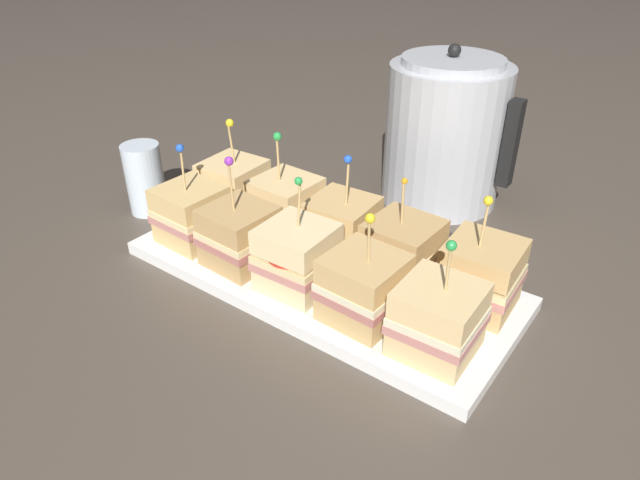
% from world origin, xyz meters
% --- Properties ---
extents(ground_plane, '(6.00, 6.00, 0.00)m').
position_xyz_m(ground_plane, '(0.00, 0.00, 0.00)').
color(ground_plane, '#4C4238').
extents(serving_platter, '(0.53, 0.23, 0.02)m').
position_xyz_m(serving_platter, '(0.00, 0.00, 0.01)').
color(serving_platter, white).
rests_on(serving_platter, ground_plane).
extents(sandwich_front_far_left, '(0.09, 0.09, 0.15)m').
position_xyz_m(sandwich_front_far_left, '(-0.19, -0.05, 0.06)').
color(sandwich_front_far_left, tan).
rests_on(sandwich_front_far_left, serving_platter).
extents(sandwich_front_left, '(0.09, 0.09, 0.16)m').
position_xyz_m(sandwich_front_left, '(-0.10, -0.05, 0.06)').
color(sandwich_front_left, tan).
rests_on(sandwich_front_left, serving_platter).
extents(sandwich_front_center, '(0.09, 0.09, 0.15)m').
position_xyz_m(sandwich_front_center, '(-0.00, -0.05, 0.06)').
color(sandwich_front_center, beige).
rests_on(sandwich_front_center, serving_platter).
extents(sandwich_front_right, '(0.09, 0.09, 0.14)m').
position_xyz_m(sandwich_front_right, '(0.10, -0.05, 0.06)').
color(sandwich_front_right, tan).
rests_on(sandwich_front_right, serving_platter).
extents(sandwich_front_far_right, '(0.09, 0.09, 0.14)m').
position_xyz_m(sandwich_front_far_right, '(0.20, -0.05, 0.06)').
color(sandwich_front_far_right, '#DBB77A').
rests_on(sandwich_front_far_right, serving_platter).
extents(sandwich_back_far_left, '(0.09, 0.09, 0.15)m').
position_xyz_m(sandwich_back_far_left, '(-0.20, 0.05, 0.06)').
color(sandwich_back_far_left, '#DBB77A').
rests_on(sandwich_back_far_left, serving_platter).
extents(sandwich_back_left, '(0.09, 0.09, 0.16)m').
position_xyz_m(sandwich_back_left, '(-0.10, 0.05, 0.06)').
color(sandwich_back_left, '#DBB77A').
rests_on(sandwich_back_left, serving_platter).
extents(sandwich_back_center, '(0.09, 0.09, 0.15)m').
position_xyz_m(sandwich_back_center, '(0.00, 0.05, 0.06)').
color(sandwich_back_center, tan).
rests_on(sandwich_back_center, serving_platter).
extents(sandwich_back_right, '(0.09, 0.09, 0.14)m').
position_xyz_m(sandwich_back_right, '(0.10, 0.05, 0.06)').
color(sandwich_back_right, tan).
rests_on(sandwich_back_right, serving_platter).
extents(sandwich_back_far_right, '(0.09, 0.09, 0.15)m').
position_xyz_m(sandwich_back_far_right, '(0.20, 0.05, 0.06)').
color(sandwich_back_far_right, tan).
rests_on(sandwich_back_far_right, serving_platter).
extents(kettle_steel, '(0.22, 0.19, 0.26)m').
position_xyz_m(kettle_steel, '(0.02, 0.32, 0.12)').
color(kettle_steel, '#B7BABF').
rests_on(kettle_steel, ground_plane).
extents(drinking_glass, '(0.06, 0.06, 0.12)m').
position_xyz_m(drinking_glass, '(-0.35, -0.01, 0.06)').
color(drinking_glass, silver).
rests_on(drinking_glass, ground_plane).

